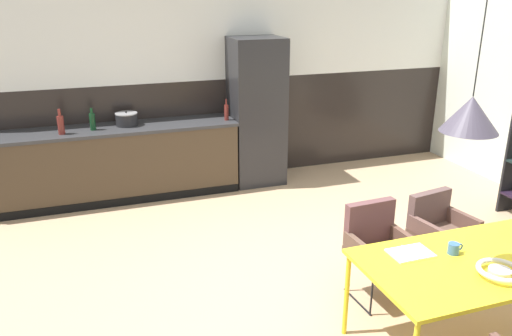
# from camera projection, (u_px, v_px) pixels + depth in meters

# --- Properties ---
(ground_plane) EXTENTS (8.99, 8.99, 0.00)m
(ground_plane) POSITION_uv_depth(u_px,v_px,m) (342.00, 303.00, 4.32)
(ground_plane) COLOR tan
(back_wall_splashback_dark) EXTENTS (6.91, 0.12, 1.37)m
(back_wall_splashback_dark) POSITION_uv_depth(u_px,v_px,m) (231.00, 127.00, 7.07)
(back_wall_splashback_dark) COLOR black
(back_wall_splashback_dark) RESTS_ON ground
(back_wall_panel_upper) EXTENTS (6.91, 0.12, 1.37)m
(back_wall_panel_upper) POSITION_uv_depth(u_px,v_px,m) (229.00, 26.00, 6.60)
(back_wall_panel_upper) COLOR silver
(back_wall_panel_upper) RESTS_ON back_wall_splashback_dark
(kitchen_counter) EXTENTS (3.24, 0.63, 0.92)m
(kitchen_counter) POSITION_uv_depth(u_px,v_px,m) (107.00, 164.00, 6.30)
(kitchen_counter) COLOR #3E3122
(kitchen_counter) RESTS_ON ground
(refrigerator_column) EXTENTS (0.67, 0.60, 1.93)m
(refrigerator_column) POSITION_uv_depth(u_px,v_px,m) (257.00, 112.00, 6.73)
(refrigerator_column) COLOR #232326
(refrigerator_column) RESTS_ON ground
(dining_table) EXTENTS (1.80, 0.91, 0.72)m
(dining_table) POSITION_uv_depth(u_px,v_px,m) (485.00, 263.00, 3.61)
(dining_table) COLOR yellow
(dining_table) RESTS_ON ground
(armchair_facing_counter) EXTENTS (0.51, 0.49, 0.82)m
(armchair_facing_counter) POSITION_uv_depth(u_px,v_px,m) (376.00, 240.00, 4.29)
(armchair_facing_counter) COLOR brown
(armchair_facing_counter) RESTS_ON ground
(armchair_corner_seat) EXTENTS (0.55, 0.54, 0.78)m
(armchair_corner_seat) POSITION_uv_depth(u_px,v_px,m) (438.00, 224.00, 4.60)
(armchair_corner_seat) COLOR brown
(armchair_corner_seat) RESTS_ON ground
(fruit_bowl) EXTENTS (0.30, 0.30, 0.06)m
(fruit_bowl) POSITION_uv_depth(u_px,v_px,m) (500.00, 271.00, 3.36)
(fruit_bowl) COLOR silver
(fruit_bowl) RESTS_ON dining_table
(open_book) EXTENTS (0.30, 0.21, 0.02)m
(open_book) POSITION_uv_depth(u_px,v_px,m) (410.00, 253.00, 3.65)
(open_book) COLOR white
(open_book) RESTS_ON dining_table
(mug_short_terracotta) EXTENTS (0.12, 0.08, 0.08)m
(mug_short_terracotta) POSITION_uv_depth(u_px,v_px,m) (454.00, 248.00, 3.65)
(mug_short_terracotta) COLOR #335B93
(mug_short_terracotta) RESTS_ON dining_table
(cooking_pot) EXTENTS (0.27, 0.27, 0.18)m
(cooking_pot) POSITION_uv_depth(u_px,v_px,m) (127.00, 119.00, 6.25)
(cooking_pot) COLOR black
(cooking_pot) RESTS_ON kitchen_counter
(bottle_oil_tall) EXTENTS (0.06, 0.06, 0.27)m
(bottle_oil_tall) POSITION_uv_depth(u_px,v_px,m) (226.00, 112.00, 6.49)
(bottle_oil_tall) COLOR maroon
(bottle_oil_tall) RESTS_ON kitchen_counter
(bottle_spice_small) EXTENTS (0.07, 0.07, 0.26)m
(bottle_spice_small) POSITION_uv_depth(u_px,v_px,m) (93.00, 121.00, 6.03)
(bottle_spice_small) COLOR #0F3319
(bottle_spice_small) RESTS_ON kitchen_counter
(bottle_vinegar_dark) EXTENTS (0.08, 0.08, 0.30)m
(bottle_vinegar_dark) POSITION_uv_depth(u_px,v_px,m) (61.00, 124.00, 5.86)
(bottle_vinegar_dark) COLOR maroon
(bottle_vinegar_dark) RESTS_ON kitchen_counter
(pendant_lamp_over_table_near) EXTENTS (0.35, 0.35, 0.99)m
(pendant_lamp_over_table_near) POSITION_uv_depth(u_px,v_px,m) (471.00, 114.00, 3.08)
(pendant_lamp_over_table_near) COLOR black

